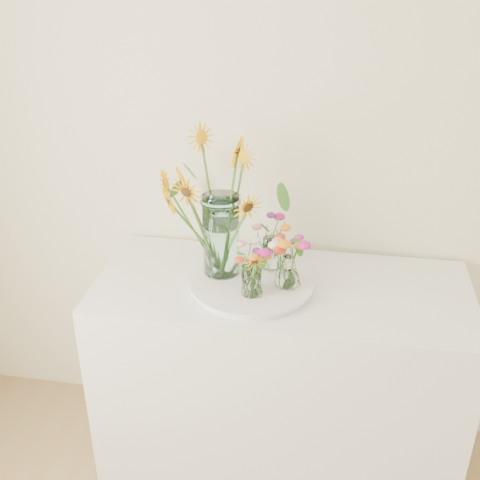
{
  "coord_description": "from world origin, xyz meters",
  "views": [
    {
      "loc": [
        -0.17,
        0.02,
        2.08
      ],
      "look_at": [
        -0.49,
        1.92,
        1.08
      ],
      "focal_mm": 45.0,
      "sensor_mm": 36.0,
      "label": 1
    }
  ],
  "objects": [
    {
      "name": "tray",
      "position": [
        -0.45,
        1.9,
        0.91
      ],
      "size": [
        0.44,
        0.44,
        0.02
      ],
      "primitive_type": "cylinder",
      "color": "white",
      "rests_on": "counter"
    },
    {
      "name": "mason_jar",
      "position": [
        -0.57,
        1.94,
        1.08
      ],
      "size": [
        0.15,
        0.15,
        0.31
      ],
      "primitive_type": "cylinder",
      "rotation": [
        0.0,
        0.0,
        -0.12
      ],
      "color": "#C2F8F6",
      "rests_on": "tray"
    },
    {
      "name": "small_vase_c",
      "position": [
        -0.39,
        2.01,
        0.99
      ],
      "size": [
        0.07,
        0.07,
        0.12
      ],
      "primitive_type": "cylinder",
      "rotation": [
        0.0,
        0.0,
        0.03
      ],
      "color": "white",
      "rests_on": "tray"
    },
    {
      "name": "counter",
      "position": [
        -0.34,
        1.93,
        0.45
      ],
      "size": [
        1.4,
        0.6,
        0.9
      ],
      "primitive_type": "cube",
      "color": "white",
      "rests_on": "ground_plane"
    },
    {
      "name": "wildflower_posy_b",
      "position": [
        -0.32,
        1.88,
        1.04
      ],
      "size": [
        0.19,
        0.19,
        0.22
      ],
      "primitive_type": null,
      "color": "orange",
      "rests_on": "tray"
    },
    {
      "name": "wildflower_posy_c",
      "position": [
        -0.39,
        2.01,
        1.03
      ],
      "size": [
        0.21,
        0.21,
        0.21
      ],
      "primitive_type": null,
      "color": "orange",
      "rests_on": "tray"
    },
    {
      "name": "small_vase_b",
      "position": [
        -0.32,
        1.88,
        0.99
      ],
      "size": [
        0.09,
        0.09,
        0.13
      ],
      "primitive_type": null,
      "rotation": [
        0.0,
        0.0,
        0.02
      ],
      "color": "white",
      "rests_on": "tray"
    },
    {
      "name": "wildflower_posy_a",
      "position": [
        -0.43,
        1.81,
        1.03
      ],
      "size": [
        0.18,
        0.18,
        0.21
      ],
      "primitive_type": null,
      "color": "orange",
      "rests_on": "tray"
    },
    {
      "name": "small_vase_a",
      "position": [
        -0.43,
        1.81,
        0.99
      ],
      "size": [
        0.08,
        0.08,
        0.12
      ],
      "primitive_type": "cylinder",
      "rotation": [
        0.0,
        0.0,
        -0.08
      ],
      "color": "white",
      "rests_on": "tray"
    },
    {
      "name": "sunflower_bouquet",
      "position": [
        -0.57,
        1.94,
        1.2
      ],
      "size": [
        0.8,
        0.8,
        0.56
      ],
      "primitive_type": null,
      "rotation": [
        0.0,
        0.0,
        -0.12
      ],
      "color": "#F8AB05",
      "rests_on": "tray"
    }
  ]
}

